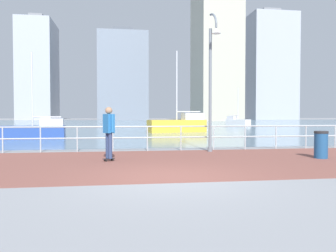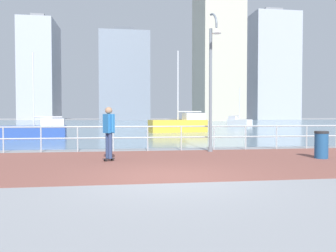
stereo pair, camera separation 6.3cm
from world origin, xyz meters
name	(u,v)px [view 2 (the right image)]	position (x,y,z in m)	size (l,w,h in m)	color
ground	(129,125)	(0.00, 40.00, 0.00)	(220.00, 220.00, 0.00)	gray
brick_paving	(156,162)	(0.00, 2.69, 0.00)	(28.00, 6.58, 0.01)	brown
harbor_water	(127,124)	(0.00, 50.98, 0.00)	(180.00, 88.00, 0.00)	#6B899E
waterfront_railing	(148,134)	(0.00, 5.98, 0.71)	(25.25, 0.06, 1.03)	#B2BCC1
lamppost	(212,75)	(2.50, 5.22, 3.05)	(0.36, 0.81, 5.51)	slate
skateboarder	(109,129)	(-1.47, 3.12, 1.04)	(0.40, 0.51, 1.73)	black
trash_bin	(321,145)	(5.65, 2.79, 0.47)	(0.46, 0.46, 0.93)	navy
sailboat_teal	(239,121)	(16.19, 39.85, 0.53)	(2.85, 4.05, 5.51)	white
sailboat_navy	(36,131)	(-6.27, 13.83, 0.51)	(3.87, 1.48, 5.32)	#284799
sailboat_red	(180,124)	(3.95, 20.71, 0.67)	(5.17, 2.47, 6.97)	gold
tower_concrete	(125,77)	(0.11, 103.05, 13.92)	(15.60, 15.81, 29.49)	slate
tower_brick	(218,51)	(23.77, 76.79, 18.06)	(10.33, 14.62, 37.79)	#B2AD99
tower_beige	(40,71)	(-26.82, 105.09, 15.75)	(10.40, 16.14, 33.16)	#A3A8B2
tower_steel	(270,68)	(48.03, 98.03, 17.23)	(14.60, 14.60, 36.12)	#A3A8B2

